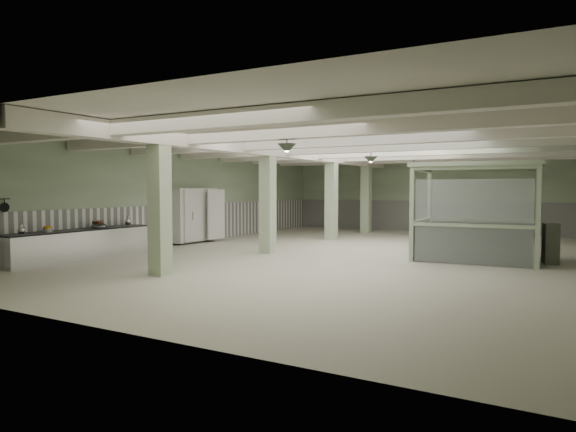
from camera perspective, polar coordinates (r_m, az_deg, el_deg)
The scene contains 31 objects.
floor at distance 16.72m, azimuth 6.89°, elevation -4.24°, with size 20.00×20.00×0.00m, color silver.
ceiling at distance 16.65m, azimuth 6.97°, elevation 8.14°, with size 14.00×20.00×0.02m, color silver.
wall_back at distance 26.11m, azimuth 15.39°, elevation 2.28°, with size 14.00×0.02×3.60m, color #A5BE98.
wall_front at distance 8.30m, azimuth -20.62°, elevation 0.56°, with size 14.00×0.02×3.60m, color #A5BE98.
wall_left at distance 20.33m, azimuth -11.63°, elevation 2.11°, with size 0.02×20.00×3.60m, color #A5BE98.
wainscot_left at distance 20.36m, azimuth -11.54°, elevation -0.84°, with size 0.05×19.90×1.50m, color white.
wainscot_back at distance 26.12m, azimuth 15.34°, elevation -0.02°, with size 13.90×0.05×1.50m, color white.
girder at distance 17.74m, azimuth -0.58°, elevation 7.14°, with size 0.45×19.90×0.40m, color silver.
beam_a at distance 10.16m, azimuth -9.75°, elevation 10.31°, with size 13.90×0.35×0.32m, color silver.
beam_b at distance 12.19m, azimuth -2.20°, elevation 9.15°, with size 13.90×0.35×0.32m, color silver.
beam_c at distance 14.37m, azimuth 3.10°, elevation 8.24°, with size 13.90×0.35×0.32m, color silver.
beam_d at distance 16.63m, azimuth 6.96°, elevation 7.52°, with size 13.90×0.35×0.32m, color silver.
beam_e at distance 18.96m, azimuth 9.88°, elevation 6.96°, with size 13.90×0.35×0.32m, color silver.
beam_f at distance 21.33m, azimuth 12.15°, elevation 6.51°, with size 13.90×0.35×0.32m, color silver.
beam_g at distance 23.72m, azimuth 13.96°, elevation 6.14°, with size 13.90×0.35×0.32m, color silver.
column_a at distance 12.86m, azimuth -14.09°, elevation 1.52°, with size 0.42×0.42×3.60m, color #B4C9A2.
column_b at distance 16.84m, azimuth -2.28°, elevation 1.97°, with size 0.42×0.42×3.60m, color #B4C9A2.
column_c at distance 21.26m, azimuth 4.84°, elevation 2.21°, with size 0.42×0.42×3.60m, color #B4C9A2.
column_d at distance 24.95m, azimuth 8.68°, elevation 2.32°, with size 0.42×0.42×3.60m, color #B4C9A2.
pendant_front at distance 11.90m, azimuth -0.13°, elevation 7.51°, with size 0.44×0.44×0.22m, color #2F3C2D.
pendant_mid at distance 16.89m, azimuth 9.19°, elevation 6.18°, with size 0.44×0.44×0.22m, color #2F3C2D.
pendant_back at distance 21.64m, azimuth 13.81°, elevation 5.45°, with size 0.44×0.44×0.22m, color #2F3C2D.
prep_counter at distance 16.51m, azimuth -22.19°, elevation -2.94°, with size 0.84×4.80×0.91m.
pitcher_near at distance 15.31m, azimuth -27.51°, elevation -1.36°, with size 0.19×0.22×0.27m, color silver, non-canonical shape.
pitcher_far at distance 17.73m, azimuth -17.36°, elevation -0.50°, with size 0.22×0.25×0.32m, color silver, non-canonical shape.
veg_colander at distance 16.92m, azimuth -20.26°, elevation -0.89°, with size 0.49×0.49×0.22m, color #45454A, non-canonical shape.
orange_bowl at distance 15.90m, azimuth -25.17°, elevation -1.47°, with size 0.27×0.27×0.10m, color #B2B2B7.
skillet_far at distance 15.55m, azimuth -28.97°, elevation 0.85°, with size 0.26×0.26×0.03m, color black.
walkin_cooler at distance 20.31m, azimuth -10.32°, elevation -0.05°, with size 0.83×2.24×2.06m.
guard_booth at distance 16.42m, azimuth 20.28°, elevation 2.13°, with size 3.75×3.24×2.87m.
filing_cabinet at distance 16.27m, azimuth 27.16°, elevation -2.74°, with size 0.37×0.53×1.15m, color #545748.
Camera 1 is at (6.36, -15.32, 2.15)m, focal length 32.00 mm.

